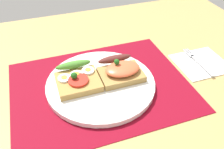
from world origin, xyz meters
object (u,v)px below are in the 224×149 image
Objects in this scene: sandwich_salmon at (120,70)px; napkin at (200,62)px; sandwich_egg_tomato at (77,78)px; fork at (197,61)px; plate at (101,84)px.

napkin is at bearing -1.08° from sandwich_salmon.
sandwich_salmon is at bearing 178.92° from napkin.
sandwich_egg_tomato is 10.96cm from sandwich_salmon.
napkin is at bearing -19.64° from fork.
plate is 6.07cm from sandwich_salmon.
sandwich_salmon is 0.79× the size of fork.
sandwich_egg_tomato reaches higher than napkin.
plate is 2.00× the size of fork.
sandwich_salmon reaches higher than plate.
sandwich_egg_tomato is 0.78× the size of fork.
sandwich_salmon is 0.77× the size of napkin.
sandwich_egg_tomato is 0.76× the size of napkin.
sandwich_egg_tomato is 0.99× the size of sandwich_salmon.
fork reaches higher than napkin.
sandwich_egg_tomato reaches higher than fork.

